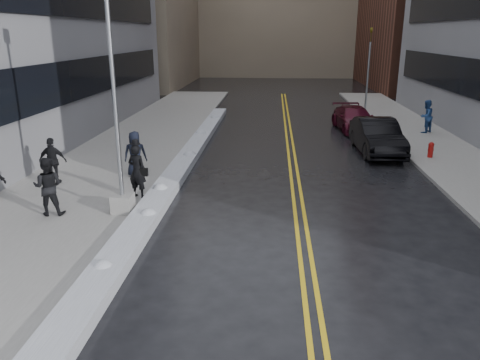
% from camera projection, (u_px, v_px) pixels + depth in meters
% --- Properties ---
extents(ground, '(160.00, 160.00, 0.00)m').
position_uv_depth(ground, '(216.00, 245.00, 13.28)').
color(ground, black).
rests_on(ground, ground).
extents(sidewalk_west, '(5.50, 50.00, 0.15)m').
position_uv_depth(sidewalk_west, '(125.00, 153.00, 23.16)').
color(sidewalk_west, gray).
rests_on(sidewalk_west, ground).
extents(sidewalk_east, '(4.00, 50.00, 0.15)m').
position_uv_depth(sidewalk_east, '(451.00, 159.00, 22.09)').
color(sidewalk_east, gray).
rests_on(sidewalk_east, ground).
extents(lane_line_left, '(0.12, 50.00, 0.01)m').
position_uv_depth(lane_line_left, '(289.00, 158.00, 22.64)').
color(lane_line_left, gold).
rests_on(lane_line_left, ground).
extents(lane_line_right, '(0.12, 50.00, 0.01)m').
position_uv_depth(lane_line_right, '(295.00, 158.00, 22.61)').
color(lane_line_right, gold).
rests_on(lane_line_right, ground).
extents(snow_ridge, '(0.90, 30.00, 0.34)m').
position_uv_depth(snow_ridge, '(183.00, 163.00, 21.01)').
color(snow_ridge, silver).
rests_on(snow_ridge, ground).
extents(building_west_far, '(14.00, 22.00, 18.00)m').
position_uv_depth(building_west_far, '(126.00, 3.00, 53.49)').
color(building_west_far, gray).
rests_on(building_west_far, ground).
extents(lamppost, '(0.65, 0.65, 7.62)m').
position_uv_depth(lamppost, '(118.00, 141.00, 14.65)').
color(lamppost, gray).
rests_on(lamppost, sidewalk_west).
extents(fire_hydrant, '(0.26, 0.26, 0.73)m').
position_uv_depth(fire_hydrant, '(431.00, 149.00, 22.02)').
color(fire_hydrant, maroon).
rests_on(fire_hydrant, sidewalk_east).
extents(traffic_signal, '(0.16, 0.20, 6.00)m').
position_uv_depth(traffic_signal, '(368.00, 67.00, 34.52)').
color(traffic_signal, gray).
rests_on(traffic_signal, sidewalk_east).
extents(pedestrian_fedora, '(0.82, 0.66, 1.93)m').
position_uv_depth(pedestrian_fedora, '(137.00, 171.00, 16.48)').
color(pedestrian_fedora, black).
rests_on(pedestrian_fedora, sidewalk_west).
extents(pedestrian_b, '(1.02, 0.84, 1.90)m').
position_uv_depth(pedestrian_b, '(48.00, 186.00, 14.89)').
color(pedestrian_b, black).
rests_on(pedestrian_b, sidewalk_west).
extents(pedestrian_c, '(1.00, 0.74, 1.87)m').
position_uv_depth(pedestrian_c, '(135.00, 154.00, 18.94)').
color(pedestrian_c, black).
rests_on(pedestrian_c, sidewalk_west).
extents(pedestrian_d, '(1.09, 0.50, 1.82)m').
position_uv_depth(pedestrian_d, '(53.00, 161.00, 18.01)').
color(pedestrian_d, black).
rests_on(pedestrian_d, sidewalk_west).
extents(pedestrian_east, '(1.18, 1.15, 1.91)m').
position_uv_depth(pedestrian_east, '(426.00, 116.00, 27.34)').
color(pedestrian_east, navy).
rests_on(pedestrian_east, sidewalk_east).
extents(car_black, '(2.01, 5.27, 1.72)m').
position_uv_depth(car_black, '(377.00, 136.00, 23.22)').
color(car_black, black).
rests_on(car_black, ground).
extents(car_maroon, '(2.51, 5.18, 1.45)m').
position_uv_depth(car_maroon, '(354.00, 119.00, 28.73)').
color(car_maroon, '#3E0918').
rests_on(car_maroon, ground).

